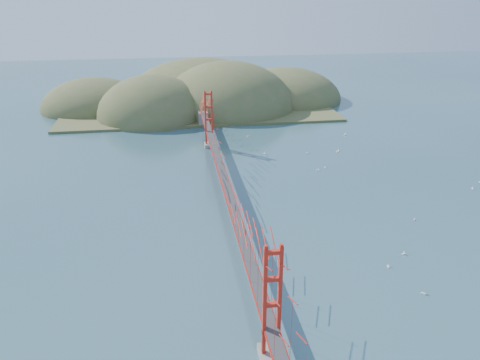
{
  "coord_description": "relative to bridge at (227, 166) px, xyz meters",
  "views": [
    {
      "loc": [
        -7.62,
        -61.91,
        31.06
      ],
      "look_at": [
        1.82,
        0.0,
        4.81
      ],
      "focal_mm": 35.0,
      "sensor_mm": 36.0,
      "label": 1
    }
  ],
  "objects": [
    {
      "name": "ground",
      "position": [
        0.0,
        -0.18,
        -7.01
      ],
      "size": [
        320.0,
        320.0,
        0.0
      ],
      "primitive_type": "plane",
      "color": "#315462",
      "rests_on": "ground"
    },
    {
      "name": "bridge",
      "position": [
        0.0,
        0.0,
        0.0
      ],
      "size": [
        2.2,
        94.4,
        12.0
      ],
      "color": "gray",
      "rests_on": "ground"
    },
    {
      "name": "far_headlands",
      "position": [
        2.21,
        68.33,
        -7.01
      ],
      "size": [
        84.0,
        58.0,
        25.0
      ],
      "color": "brown",
      "rests_on": "ground"
    },
    {
      "name": "sailboat_15",
      "position": [
        25.45,
        23.12,
        -6.85
      ],
      "size": [
        0.53,
        0.64,
        0.75
      ],
      "color": "white",
      "rests_on": "ground"
    },
    {
      "name": "sailboat_8",
      "position": [
        30.63,
        33.19,
        -6.85
      ],
      "size": [
        0.65,
        0.65,
        0.72
      ],
      "color": "white",
      "rests_on": "ground"
    },
    {
      "name": "sailboat_4",
      "position": [
        24.88,
        22.47,
        -6.86
      ],
      "size": [
        0.58,
        0.61,
        0.68
      ],
      "color": "white",
      "rests_on": "ground"
    },
    {
      "name": "sailboat_7",
      "position": [
        18.15,
        13.4,
        -6.86
      ],
      "size": [
        0.61,
        0.53,
        0.69
      ],
      "color": "white",
      "rests_on": "ground"
    },
    {
      "name": "sailboat_16",
      "position": [
        18.91,
        22.8,
        -6.87
      ],
      "size": [
        0.59,
        0.59,
        0.62
      ],
      "color": "white",
      "rests_on": "ground"
    },
    {
      "name": "sailboat_0",
      "position": [
        17.01,
        -17.96,
        -6.86
      ],
      "size": [
        0.51,
        0.57,
        0.64
      ],
      "color": "white",
      "rests_on": "ground"
    },
    {
      "name": "sailboat_5",
      "position": [
        40.87,
        1.7,
        -6.87
      ],
      "size": [
        0.46,
        0.51,
        0.58
      ],
      "color": "white",
      "rests_on": "ground"
    },
    {
      "name": "sailboat_1",
      "position": [
        19.95,
        14.64,
        -6.87
      ],
      "size": [
        0.53,
        0.53,
        0.58
      ],
      "color": "white",
      "rests_on": "ground"
    },
    {
      "name": "sailboat_3",
      "position": [
        10.41,
        23.63,
        -6.87
      ],
      "size": [
        0.53,
        0.44,
        0.62
      ],
      "color": "white",
      "rests_on": "ground"
    },
    {
      "name": "sailboat_12",
      "position": [
        9.03,
        35.5,
        -6.86
      ],
      "size": [
        0.58,
        0.53,
        0.65
      ],
      "color": "white",
      "rests_on": "ground"
    },
    {
      "name": "sailboat_6",
      "position": [
        18.46,
        -23.53,
        -6.86
      ],
      "size": [
        0.62,
        0.62,
        0.64
      ],
      "color": "white",
      "rests_on": "ground"
    },
    {
      "name": "sailboat_14",
      "position": [
        25.97,
        -7.2,
        -6.87
      ],
      "size": [
        0.53,
        0.53,
        0.57
      ],
      "color": "white",
      "rests_on": "ground"
    },
    {
      "name": "sailboat_2",
      "position": [
        20.12,
        -15.63,
        -6.87
      ],
      "size": [
        0.49,
        0.4,
        0.58
      ],
      "color": "white",
      "rests_on": "ground"
    }
  ]
}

